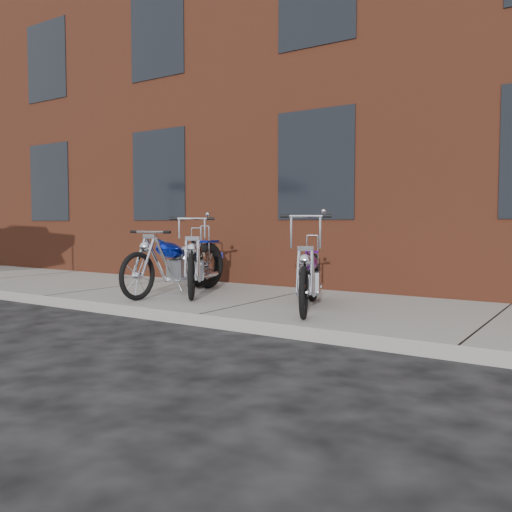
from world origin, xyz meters
The scene contains 6 objects.
ground centered at (0.00, 0.00, 0.00)m, with size 120.00×120.00×0.00m, color black.
sidewalk centered at (0.00, 1.50, 0.07)m, with size 22.00×3.00×0.15m, color gray.
building_brick centered at (0.00, 8.00, 4.00)m, with size 22.00×10.00×8.00m, color brown.
chopper_purple centered at (0.90, 1.12, 0.53)m, with size 0.95×1.98×1.19m.
chopper_blue centered at (-1.50, 1.32, 0.58)m, with size 0.59×2.40×1.04m.
chopper_third centered at (-1.35, 1.54, 0.57)m, with size 1.48×1.92×1.18m.
Camera 1 is at (4.13, -4.99, 1.24)m, focal length 38.00 mm.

